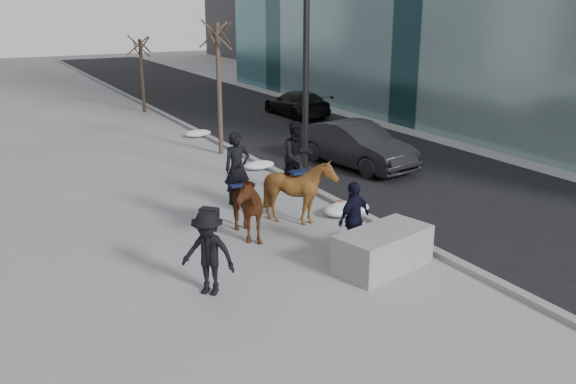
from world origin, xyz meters
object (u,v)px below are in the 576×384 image
planter (383,249)px  car_near (356,145)px  mounted_left (240,199)px  mounted_right (299,183)px

planter → car_near: car_near is taller
mounted_left → mounted_right: size_ratio=0.97×
car_near → mounted_left: size_ratio=1.80×
mounted_left → car_near: bearing=33.4°
mounted_right → car_near: bearing=41.1°
planter → mounted_right: bearing=93.0°
car_near → mounted_left: mounted_left is taller
car_near → mounted_right: mounted_right is taller
mounted_left → mounted_right: (1.78, 0.18, 0.11)m
planter → mounted_right: (-0.18, 3.41, 0.65)m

